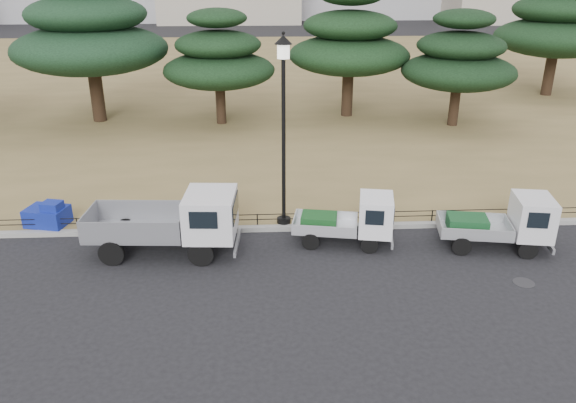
{
  "coord_description": "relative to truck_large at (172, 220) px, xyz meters",
  "views": [
    {
      "loc": [
        -0.89,
        -14.53,
        8.22
      ],
      "look_at": [
        0.0,
        2.0,
        1.3
      ],
      "focal_mm": 35.0,
      "sensor_mm": 36.0,
      "label": 1
    }
  ],
  "objects": [
    {
      "name": "street_lamp",
      "position": [
        3.51,
        1.71,
        3.24
      ],
      "size": [
        0.55,
        0.55,
        6.2
      ],
      "color": "black",
      "rests_on": "lawn"
    },
    {
      "name": "truck_kei_front",
      "position": [
        5.58,
        0.33,
        -0.28
      ],
      "size": [
        3.29,
        1.85,
        1.65
      ],
      "rotation": [
        0.0,
        0.0,
        -0.18
      ],
      "color": "black",
      "rests_on": "ground"
    },
    {
      "name": "pine_west_near",
      "position": [
        -6.29,
        16.07,
        3.84
      ],
      "size": [
        8.31,
        8.31,
        8.31
      ],
      "color": "black",
      "rests_on": "lawn"
    },
    {
      "name": "curb",
      "position": [
        3.6,
        1.41,
        -1.02
      ],
      "size": [
        120.0,
        0.25,
        0.16
      ],
      "primitive_type": "cube",
      "color": "gray",
      "rests_on": "ground"
    },
    {
      "name": "pine_center_right",
      "position": [
        7.91,
        16.55,
        3.27
      ],
      "size": [
        6.86,
        6.86,
        7.28
      ],
      "color": "black",
      "rests_on": "lawn"
    },
    {
      "name": "pine_east_near",
      "position": [
        13.44,
        14.08,
        2.59
      ],
      "size": [
        6.07,
        6.07,
        6.13
      ],
      "color": "black",
      "rests_on": "lawn"
    },
    {
      "name": "truck_kei_rear",
      "position": [
        10.28,
        -0.24,
        -0.22
      ],
      "size": [
        3.53,
        1.95,
        1.75
      ],
      "rotation": [
        0.0,
        0.0,
        -0.17
      ],
      "color": "black",
      "rests_on": "ground"
    },
    {
      "name": "pipe_fence",
      "position": [
        3.6,
        1.56,
        -0.66
      ],
      "size": [
        38.0,
        0.04,
        0.4
      ],
      "color": "black",
      "rests_on": "lawn"
    },
    {
      "name": "truck_large",
      "position": [
        0.0,
        0.0,
        0.0
      ],
      "size": [
        4.63,
        2.08,
        1.97
      ],
      "rotation": [
        0.0,
        0.0,
        -0.07
      ],
      "color": "black",
      "rests_on": "ground"
    },
    {
      "name": "manhole",
      "position": [
        10.1,
        -2.39,
        -1.09
      ],
      "size": [
        0.6,
        0.6,
        0.01
      ],
      "primitive_type": "cylinder",
      "color": "#2D2D30",
      "rests_on": "ground"
    },
    {
      "name": "tarp_pile",
      "position": [
        -4.46,
        1.96,
        -0.6
      ],
      "size": [
        1.5,
        1.24,
        0.87
      ],
      "rotation": [
        0.0,
        0.0,
        -0.24
      ],
      "color": "#132599",
      "rests_on": "lawn"
    },
    {
      "name": "ground",
      "position": [
        3.6,
        -1.19,
        -1.1
      ],
      "size": [
        220.0,
        220.0,
        0.0
      ],
      "primitive_type": "plane",
      "color": "black"
    },
    {
      "name": "pine_east_far",
      "position": [
        22.45,
        21.6,
        3.66
      ],
      "size": [
        7.94,
        7.94,
        7.98
      ],
      "color": "black",
      "rests_on": "lawn"
    },
    {
      "name": "pine_center_left",
      "position": [
        0.64,
        15.17,
        2.6
      ],
      "size": [
        6.05,
        6.05,
        6.15
      ],
      "color": "black",
      "rests_on": "lawn"
    },
    {
      "name": "lawn",
      "position": [
        3.6,
        29.41,
        -1.02
      ],
      "size": [
        120.0,
        56.0,
        0.15
      ],
      "primitive_type": "cube",
      "color": "olive",
      "rests_on": "ground"
    }
  ]
}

